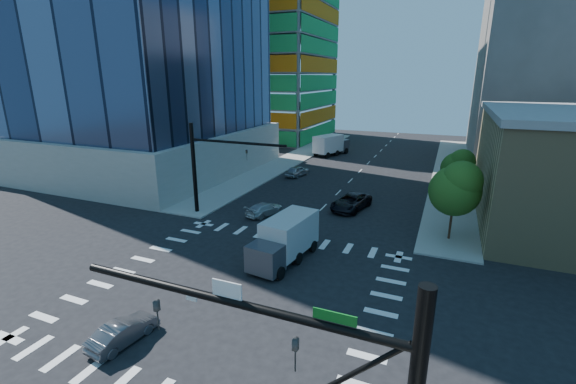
% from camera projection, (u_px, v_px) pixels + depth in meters
% --- Properties ---
extents(ground, '(160.00, 160.00, 0.00)m').
position_uv_depth(ground, '(239.00, 290.00, 25.18)').
color(ground, black).
rests_on(ground, ground).
extents(road_markings, '(20.00, 20.00, 0.01)m').
position_uv_depth(road_markings, '(239.00, 290.00, 25.18)').
color(road_markings, silver).
rests_on(road_markings, ground).
extents(sidewalk_ne, '(5.00, 60.00, 0.15)m').
position_uv_depth(sidewalk_ne, '(452.00, 172.00, 55.86)').
color(sidewalk_ne, '#97968F').
rests_on(sidewalk_ne, ground).
extents(sidewalk_nw, '(5.00, 60.00, 0.15)m').
position_uv_depth(sidewalk_nw, '(292.00, 159.00, 65.12)').
color(sidewalk_nw, '#97968F').
rests_on(sidewalk_nw, ground).
extents(construction_building, '(25.16, 34.50, 70.60)m').
position_uv_depth(construction_building, '(267.00, 22.00, 82.95)').
color(construction_building, gray).
rests_on(construction_building, ground).
extents(bg_building_ne, '(24.00, 30.00, 28.00)m').
position_uv_depth(bg_building_ne, '(564.00, 73.00, 59.74)').
color(bg_building_ne, '#5C5753').
rests_on(bg_building_ne, ground).
extents(signal_mast_nw, '(10.20, 0.40, 9.00)m').
position_uv_depth(signal_mast_nw, '(206.00, 161.00, 37.46)').
color(signal_mast_nw, black).
rests_on(signal_mast_nw, sidewalk_nw).
extents(tree_south, '(4.16, 4.16, 6.82)m').
position_uv_depth(tree_south, '(457.00, 188.00, 31.44)').
color(tree_south, '#382316').
rests_on(tree_south, sidewalk_ne).
extents(tree_north, '(3.54, 3.52, 5.78)m').
position_uv_depth(tree_north, '(459.00, 166.00, 42.13)').
color(tree_north, '#382316').
rests_on(tree_north, sidewalk_ne).
extents(car_nb_far, '(3.78, 6.19, 1.60)m').
position_uv_depth(car_nb_far, '(351.00, 202.00, 40.32)').
color(car_nb_far, black).
rests_on(car_nb_far, ground).
extents(car_sb_near, '(3.16, 4.67, 1.26)m').
position_uv_depth(car_sb_near, '(265.00, 209.00, 38.70)').
color(car_sb_near, silver).
rests_on(car_sb_near, ground).
extents(car_sb_mid, '(2.56, 4.62, 1.49)m').
position_uv_depth(car_sb_mid, '(297.00, 171.00, 53.91)').
color(car_sb_mid, '#ADB0B5').
rests_on(car_sb_mid, ground).
extents(car_sb_cross, '(1.77, 3.90, 1.24)m').
position_uv_depth(car_sb_cross, '(123.00, 332.00, 20.07)').
color(car_sb_cross, '#504F55').
rests_on(car_sb_cross, ground).
extents(box_truck_near, '(3.45, 6.55, 3.29)m').
position_uv_depth(box_truck_near, '(283.00, 244.00, 28.64)').
color(box_truck_near, black).
rests_on(box_truck_near, ground).
extents(box_truck_far, '(5.09, 7.37, 3.56)m').
position_uv_depth(box_truck_far, '(332.00, 146.00, 68.39)').
color(box_truck_far, black).
rests_on(box_truck_far, ground).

